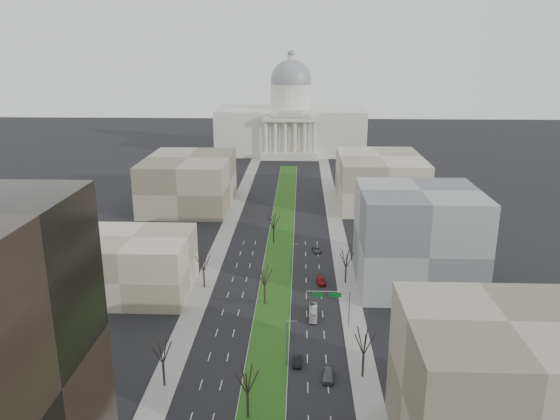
% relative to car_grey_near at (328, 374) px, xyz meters
% --- Properties ---
extents(ground, '(600.00, 600.00, 0.00)m').
position_rel_car_grey_near_xyz_m(ground, '(-11.10, 68.77, -0.84)').
color(ground, black).
rests_on(ground, ground).
extents(median, '(8.00, 222.03, 0.20)m').
position_rel_car_grey_near_xyz_m(median, '(-11.10, 67.76, -0.74)').
color(median, '#999993').
rests_on(median, ground).
extents(sidewalk_left, '(5.00, 330.00, 0.15)m').
position_rel_car_grey_near_xyz_m(sidewalk_left, '(-28.60, 43.77, -0.76)').
color(sidewalk_left, gray).
rests_on(sidewalk_left, ground).
extents(sidewalk_right, '(5.00, 330.00, 0.15)m').
position_rel_car_grey_near_xyz_m(sidewalk_right, '(6.40, 43.77, -0.76)').
color(sidewalk_right, gray).
rests_on(sidewalk_right, ground).
extents(capitol, '(80.00, 46.00, 55.00)m').
position_rel_car_grey_near_xyz_m(capitol, '(-11.10, 218.35, 15.47)').
color(capitol, beige).
rests_on(capitol, ground).
extents(building_beige_left, '(26.00, 22.00, 14.00)m').
position_rel_car_grey_near_xyz_m(building_beige_left, '(-44.10, 33.77, 6.16)').
color(building_beige_left, '#9D9379').
rests_on(building_beige_left, ground).
extents(building_tan_right, '(26.00, 24.00, 22.00)m').
position_rel_car_grey_near_xyz_m(building_tan_right, '(21.90, -19.23, 10.16)').
color(building_tan_right, '#776D5B').
rests_on(building_tan_right, ground).
extents(building_grey_right, '(28.00, 26.00, 24.00)m').
position_rel_car_grey_near_xyz_m(building_grey_right, '(22.90, 40.77, 11.16)').
color(building_grey_right, slate).
rests_on(building_grey_right, ground).
extents(building_far_left, '(30.00, 40.00, 18.00)m').
position_rel_car_grey_near_xyz_m(building_far_left, '(-46.10, 108.77, 8.16)').
color(building_far_left, '#776D5B').
rests_on(building_far_left, ground).
extents(building_far_right, '(30.00, 40.00, 18.00)m').
position_rel_car_grey_near_xyz_m(building_far_right, '(23.90, 113.77, 8.16)').
color(building_far_right, '#9D9379').
rests_on(building_far_right, ground).
extents(tree_left_mid, '(5.40, 5.40, 9.72)m').
position_rel_car_grey_near_xyz_m(tree_left_mid, '(-28.30, -3.23, 6.16)').
color(tree_left_mid, black).
rests_on(tree_left_mid, ground).
extents(tree_left_far, '(5.28, 5.28, 9.50)m').
position_rel_car_grey_near_xyz_m(tree_left_far, '(-28.30, 36.77, 6.00)').
color(tree_left_far, black).
rests_on(tree_left_far, ground).
extents(tree_right_mid, '(5.52, 5.52, 9.94)m').
position_rel_car_grey_near_xyz_m(tree_right_mid, '(6.10, 0.77, 6.32)').
color(tree_right_mid, black).
rests_on(tree_right_mid, ground).
extents(tree_right_far, '(5.04, 5.04, 9.07)m').
position_rel_car_grey_near_xyz_m(tree_right_far, '(6.10, 40.77, 5.69)').
color(tree_right_far, black).
rests_on(tree_right_far, ground).
extents(tree_median_a, '(5.40, 5.40, 9.72)m').
position_rel_car_grey_near_xyz_m(tree_median_a, '(-13.10, -11.23, 6.16)').
color(tree_median_a, black).
rests_on(tree_median_a, ground).
extents(tree_median_b, '(5.40, 5.40, 9.72)m').
position_rel_car_grey_near_xyz_m(tree_median_b, '(-13.10, 28.77, 6.16)').
color(tree_median_b, black).
rests_on(tree_median_b, ground).
extents(tree_median_c, '(5.40, 5.40, 9.72)m').
position_rel_car_grey_near_xyz_m(tree_median_c, '(-13.10, 68.77, 6.16)').
color(tree_median_c, black).
rests_on(tree_median_c, ground).
extents(streetlamp_median_b, '(1.90, 0.20, 9.16)m').
position_rel_car_grey_near_xyz_m(streetlamp_median_b, '(-7.34, 3.77, 3.97)').
color(streetlamp_median_b, gray).
rests_on(streetlamp_median_b, ground).
extents(streetlamp_median_c, '(1.90, 0.20, 9.16)m').
position_rel_car_grey_near_xyz_m(streetlamp_median_c, '(-7.34, 43.77, 3.97)').
color(streetlamp_median_c, gray).
rests_on(streetlamp_median_c, ground).
extents(mast_arm_signs, '(9.12, 0.24, 8.09)m').
position_rel_car_grey_near_xyz_m(mast_arm_signs, '(2.39, 18.80, 5.27)').
color(mast_arm_signs, gray).
rests_on(mast_arm_signs, ground).
extents(car_grey_near, '(2.40, 5.07, 1.68)m').
position_rel_car_grey_near_xyz_m(car_grey_near, '(0.00, 0.00, 0.00)').
color(car_grey_near, '#55595D').
rests_on(car_grey_near, ground).
extents(car_black, '(1.56, 4.44, 1.46)m').
position_rel_car_grey_near_xyz_m(car_black, '(-5.51, 4.61, -0.11)').
color(car_black, black).
rests_on(car_black, ground).
extents(car_red, '(2.48, 4.99, 1.39)m').
position_rel_car_grey_near_xyz_m(car_red, '(0.10, 40.58, -0.14)').
color(car_red, maroon).
rests_on(car_red, ground).
extents(car_grey_far, '(2.81, 4.89, 1.28)m').
position_rel_car_grey_near_xyz_m(car_grey_far, '(-0.45, 62.54, -0.20)').
color(car_grey_far, '#45474C').
rests_on(car_grey_far, ground).
extents(box_van, '(1.93, 7.33, 2.03)m').
position_rel_car_grey_near_xyz_m(box_van, '(-2.19, 22.96, 0.18)').
color(box_van, silver).
rests_on(box_van, ground).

